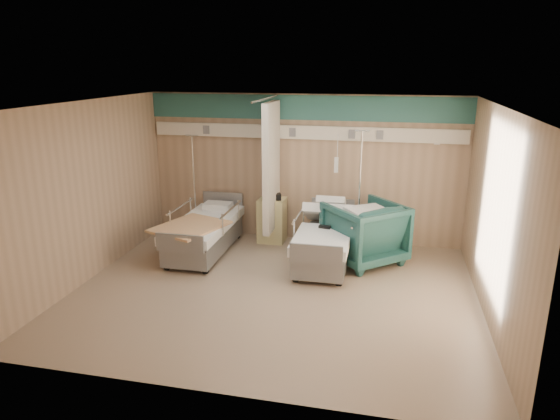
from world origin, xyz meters
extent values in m
cube|color=gray|center=(0.00, 0.00, 0.00)|extent=(6.00, 5.00, 0.00)
cube|color=tan|center=(0.00, 2.50, 1.40)|extent=(6.00, 0.04, 2.80)
cube|color=tan|center=(0.00, -2.50, 1.40)|extent=(6.00, 0.04, 2.80)
cube|color=tan|center=(-3.00, 0.00, 1.40)|extent=(0.04, 5.00, 2.80)
cube|color=tan|center=(3.00, 0.00, 1.40)|extent=(0.04, 5.00, 2.80)
cube|color=silver|center=(0.00, 0.00, 2.80)|extent=(6.00, 5.00, 0.04)
cube|color=#2A6460|center=(0.00, 2.48, 2.55)|extent=(6.00, 0.04, 0.45)
cube|color=beige|center=(0.00, 2.45, 2.10)|extent=(5.88, 0.08, 0.25)
cylinder|color=silver|center=(-0.50, 1.60, 2.76)|extent=(0.03, 1.80, 0.03)
cube|color=beige|center=(-0.50, 1.95, 1.51)|extent=(0.12, 0.90, 2.35)
cube|color=#CBC17F|center=(-0.55, 2.20, 0.42)|extent=(0.50, 0.48, 0.85)
imported|color=#1F4E4B|center=(1.25, 1.51, 0.53)|extent=(1.63, 1.63, 1.07)
cube|color=white|center=(1.29, 1.51, 1.10)|extent=(0.86, 0.84, 0.07)
cylinder|color=silver|center=(1.10, 2.11, 0.02)|extent=(0.40, 0.40, 0.03)
cylinder|color=silver|center=(1.10, 2.11, 1.10)|extent=(0.04, 0.04, 2.20)
cylinder|color=silver|center=(1.10, 2.11, 2.20)|extent=(0.26, 0.03, 0.03)
cylinder|color=silver|center=(-2.08, 2.10, 0.02)|extent=(0.36, 0.36, 0.03)
cylinder|color=silver|center=(-2.08, 2.10, 1.01)|extent=(0.03, 0.03, 2.02)
cylinder|color=silver|center=(-2.08, 2.10, 2.02)|extent=(0.24, 0.03, 0.03)
cube|color=black|center=(0.59, 1.32, 0.65)|extent=(0.21, 0.12, 0.04)
cube|color=tan|center=(-1.67, 0.84, 0.65)|extent=(1.28, 1.43, 0.04)
cube|color=black|center=(-0.48, 2.12, 0.91)|extent=(0.27, 0.22, 0.13)
cylinder|color=white|center=(-0.72, 2.26, 0.91)|extent=(0.11, 0.11, 0.13)
camera|label=1|loc=(1.59, -6.74, 3.34)|focal=32.00mm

